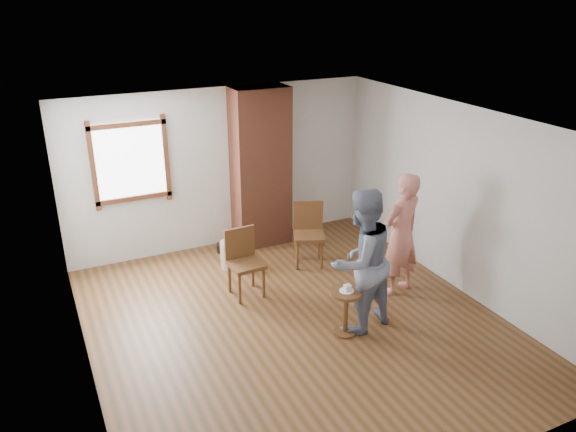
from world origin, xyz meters
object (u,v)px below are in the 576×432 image
object	(u,v)px
dining_chair_left	(243,258)
man	(361,261)
person_pink	(401,234)
dining_chair_right	(309,230)
side_table	(346,305)
stoneware_crock	(231,254)

from	to	relation	value
dining_chair_left	man	xyz separation A→B (m)	(0.98, -1.42, 0.39)
dining_chair_left	person_pink	size ratio (longest dim) A/B	0.54
dining_chair_right	person_pink	world-z (taller)	person_pink
dining_chair_left	person_pink	world-z (taller)	person_pink
dining_chair_right	person_pink	distance (m)	1.56
side_table	person_pink	bearing A→B (deg)	26.03
side_table	person_pink	xyz separation A→B (m)	(1.21, 0.59, 0.47)
stoneware_crock	man	bearing A→B (deg)	-68.43
dining_chair_left	side_table	xyz separation A→B (m)	(0.76, -1.49, -0.13)
stoneware_crock	person_pink	xyz separation A→B (m)	(1.87, -1.70, 0.67)
man	side_table	bearing A→B (deg)	3.77
man	dining_chair_left	bearing A→B (deg)	-67.95
dining_chair_right	person_pink	xyz separation A→B (m)	(0.72, -1.34, 0.33)
dining_chair_left	dining_chair_right	bearing A→B (deg)	17.42
person_pink	stoneware_crock	bearing A→B (deg)	-55.59
side_table	man	size ratio (longest dim) A/B	0.32
dining_chair_left	side_table	world-z (taller)	dining_chair_left
dining_chair_left	side_table	bearing A→B (deg)	-65.38
side_table	man	bearing A→B (deg)	16.50
side_table	person_pink	distance (m)	1.43
dining_chair_right	person_pink	size ratio (longest dim) A/B	0.56
stoneware_crock	dining_chair_right	xyz separation A→B (m)	(1.14, -0.36, 0.34)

